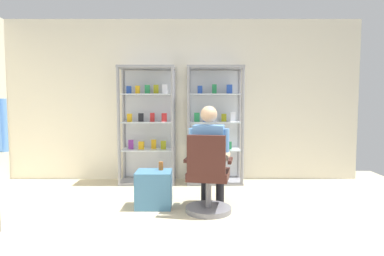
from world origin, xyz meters
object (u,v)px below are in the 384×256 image
object	(u,v)px
seated_shopkeeper	(209,152)
office_chair	(207,181)
tea_glass	(160,166)
storage_crate	(153,189)
display_cabinet_right	(214,124)
display_cabinet_left	(147,124)

from	to	relation	value
seated_shopkeeper	office_chair	bearing A→B (deg)	-100.45
office_chair	tea_glass	xyz separation A→B (m)	(-0.59, 0.31, 0.12)
storage_crate	tea_glass	size ratio (longest dim) A/B	4.29
display_cabinet_right	seated_shopkeeper	size ratio (longest dim) A/B	1.47
display_cabinet_left	seated_shopkeeper	xyz separation A→B (m)	(0.95, -1.42, -0.25)
display_cabinet_right	tea_glass	world-z (taller)	display_cabinet_right
storage_crate	tea_glass	world-z (taller)	tea_glass
office_chair	tea_glass	distance (m)	0.68
office_chair	seated_shopkeeper	size ratio (longest dim) A/B	0.74
display_cabinet_left	storage_crate	world-z (taller)	display_cabinet_left
display_cabinet_left	office_chair	world-z (taller)	display_cabinet_left
office_chair	storage_crate	xyz separation A→B (m)	(-0.67, 0.24, -0.16)
office_chair	storage_crate	size ratio (longest dim) A/B	2.08
display_cabinet_right	tea_glass	size ratio (longest dim) A/B	17.70
display_cabinet_right	storage_crate	size ratio (longest dim) A/B	4.12
storage_crate	tea_glass	distance (m)	0.30
display_cabinet_left	tea_glass	bearing A→B (deg)	-75.50
seated_shopkeeper	tea_glass	distance (m)	0.67
display_cabinet_right	office_chair	distance (m)	1.69
storage_crate	tea_glass	bearing A→B (deg)	39.94
storage_crate	tea_glass	xyz separation A→B (m)	(0.08, 0.07, 0.28)
display_cabinet_left	display_cabinet_right	xyz separation A→B (m)	(1.10, 0.00, -0.00)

